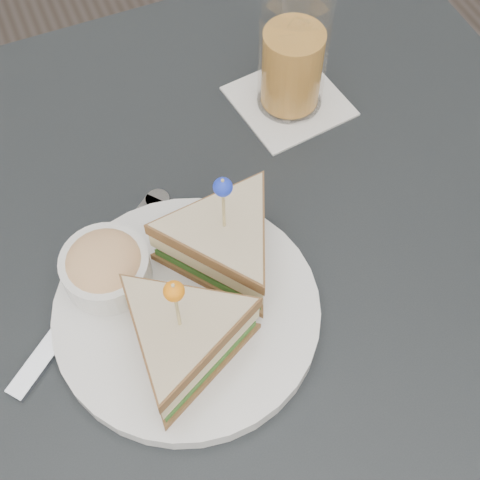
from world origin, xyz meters
name	(u,v)px	position (x,y,z in m)	size (l,w,h in m)	color
ground_plane	(237,468)	(0.00, 0.00, 0.00)	(3.50, 3.50, 0.00)	#3F3833
table	(235,315)	(0.00, 0.00, 0.67)	(0.80, 0.80, 0.75)	black
plate_meal	(191,292)	(-0.05, -0.02, 0.79)	(0.27, 0.25, 0.14)	white
cutlery_knife	(88,295)	(-0.13, 0.04, 0.75)	(0.20, 0.17, 0.01)	#B4B8BF
drink_set	(293,58)	(0.14, 0.18, 0.81)	(0.13, 0.13, 0.14)	white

